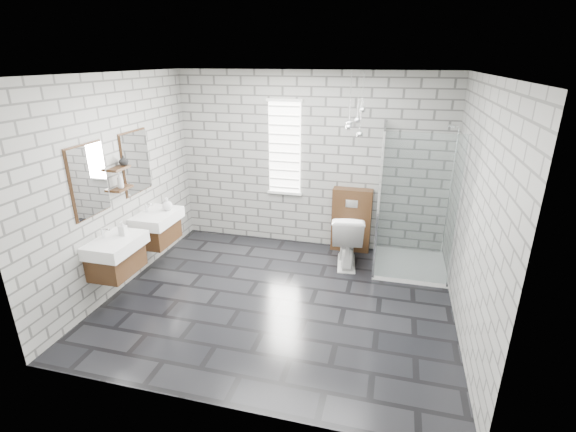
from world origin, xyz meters
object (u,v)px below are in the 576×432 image
at_px(shower_enclosure, 405,238).
at_px(toilet, 347,239).
at_px(cistern_panel, 351,220).
at_px(vanity_left, 113,246).
at_px(vanity_right, 155,219).

distance_m(shower_enclosure, toilet, 0.81).
bearing_deg(cistern_panel, shower_enclosure, -32.63).
height_order(vanity_left, shower_enclosure, shower_enclosure).
xyz_separation_m(vanity_right, toilet, (2.60, 0.80, -0.36)).
distance_m(vanity_right, toilet, 2.74).
distance_m(cistern_panel, toilet, 0.52).
bearing_deg(cistern_panel, toilet, -90.00).
height_order(vanity_left, toilet, vanity_left).
xyz_separation_m(vanity_left, vanity_right, (0.00, 0.92, 0.00)).
bearing_deg(toilet, vanity_right, 10.13).
height_order(shower_enclosure, toilet, shower_enclosure).
bearing_deg(vanity_right, shower_enclosure, 13.01).
bearing_deg(toilet, shower_enclosure, 172.49).
relative_size(vanity_left, cistern_panel, 1.57).
distance_m(vanity_left, cistern_panel, 3.43).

